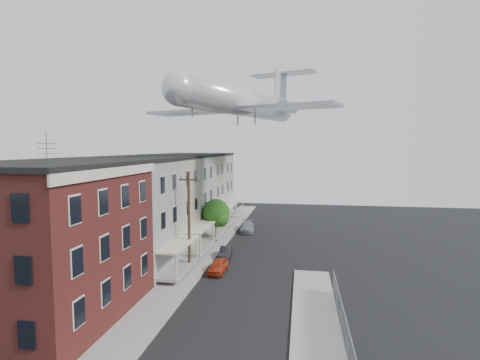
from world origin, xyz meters
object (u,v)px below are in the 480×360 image
(utility_pole, at_px, (189,219))
(car_near, at_px, (218,266))
(car_mid, at_px, (225,253))
(airplane, at_px, (245,103))
(street_tree, at_px, (217,214))
(car_far, at_px, (247,227))

(utility_pole, xyz_separation_m, car_near, (2.79, -0.42, -4.08))
(car_mid, bearing_deg, airplane, 74.62)
(street_tree, bearing_deg, car_far, 67.18)
(car_mid, distance_m, car_far, 12.21)
(utility_pole, distance_m, car_near, 4.96)
(car_near, bearing_deg, street_tree, 104.68)
(utility_pole, height_order, airplane, airplane)
(car_near, bearing_deg, car_far, 90.56)
(airplane, bearing_deg, street_tree, -179.03)
(car_mid, bearing_deg, car_far, 82.88)
(car_near, bearing_deg, airplane, 86.68)
(street_tree, relative_size, car_near, 1.49)
(car_near, distance_m, car_far, 16.70)
(utility_pole, relative_size, street_tree, 1.73)
(car_mid, height_order, car_far, car_far)
(street_tree, relative_size, car_mid, 1.60)
(utility_pole, xyz_separation_m, car_far, (3.00, 16.28, -4.02))
(utility_pole, xyz_separation_m, car_mid, (2.55, 4.08, -4.14))
(car_far, bearing_deg, utility_pole, -106.86)
(utility_pole, height_order, car_far, utility_pole)
(utility_pole, relative_size, car_near, 2.59)
(car_mid, xyz_separation_m, car_far, (0.46, 12.20, 0.12))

